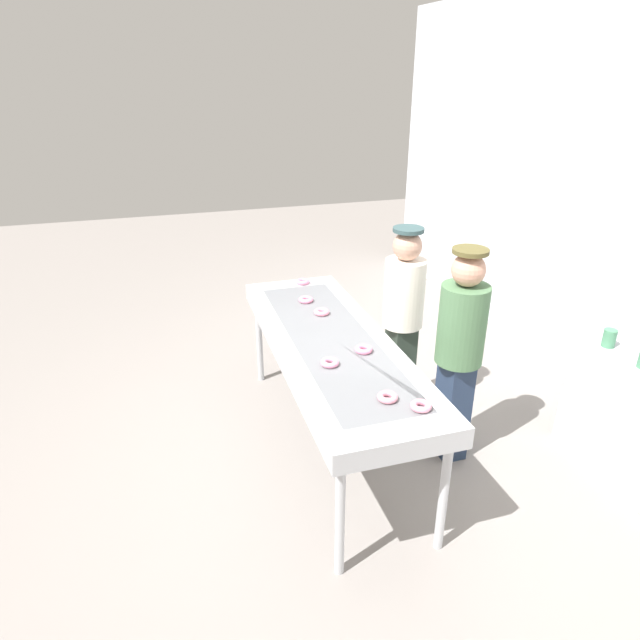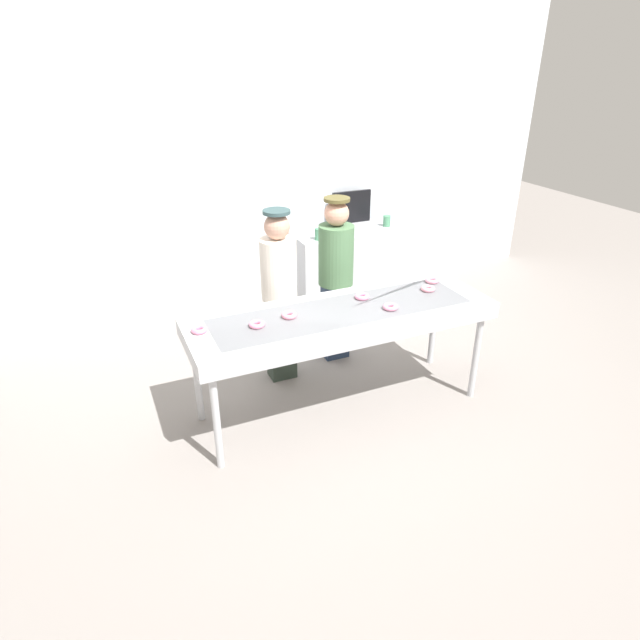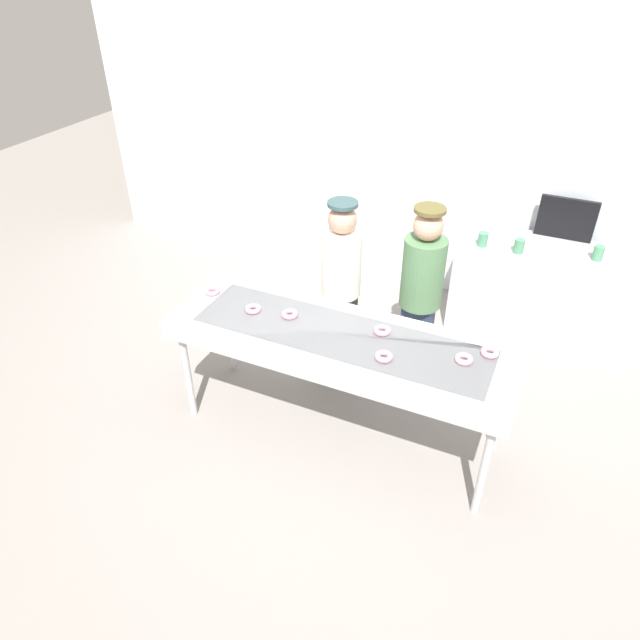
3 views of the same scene
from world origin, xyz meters
The scene contains 17 objects.
ground_plane centered at (0.00, 0.00, 0.00)m, with size 16.00×16.00×0.00m, color gray.
back_wall centered at (0.00, 2.49, 1.70)m, with size 8.00×0.12×3.39m, color silver.
fryer_conveyor centered at (0.00, 0.00, 0.85)m, with size 2.48×0.80×0.93m.
strawberry_donut_0 centered at (0.25, 0.14, 0.94)m, with size 0.12×0.12×0.04m, color pink.
strawberry_donut_1 centered at (-0.71, 0.01, 0.94)m, with size 0.12×0.12×0.04m, color pink.
strawberry_donut_2 centered at (-0.43, 0.06, 0.94)m, with size 0.12×0.12×0.04m, color pink.
strawberry_donut_3 centered at (0.99, 0.20, 0.94)m, with size 0.12×0.12×0.04m, color pink.
strawberry_donut_4 centered at (-1.12, 0.09, 0.94)m, with size 0.12×0.12×0.04m, color pink.
strawberry_donut_5 centered at (0.36, -0.13, 0.94)m, with size 0.12×0.12×0.04m, color pink.
strawberry_donut_6 centered at (0.85, 0.06, 0.94)m, with size 0.12×0.12×0.04m, color pink.
worker_baker centered at (0.34, 0.83, 0.91)m, with size 0.33×0.33×1.61m.
worker_assistant centered at (-0.28, 0.68, 0.90)m, with size 0.32×0.32×1.60m.
prep_counter centered at (1.25, 2.04, 0.44)m, with size 1.71×0.63×0.89m, color #B7BABF.
paper_cup_0 centered at (1.57, 1.99, 0.95)m, with size 0.09×0.09×0.13m, color #4C8C66.
paper_cup_1 centered at (0.93, 1.84, 0.95)m, with size 0.09×0.09×0.13m, color #4C8C66.
paper_cup_2 centered at (0.61, 1.84, 0.95)m, with size 0.09×0.09×0.13m, color #4C8C66.
menu_display centered at (1.25, 2.31, 1.08)m, with size 0.50×0.04×0.39m, color black.
Camera 2 is at (-1.74, -3.48, 2.77)m, focal length 30.38 mm.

